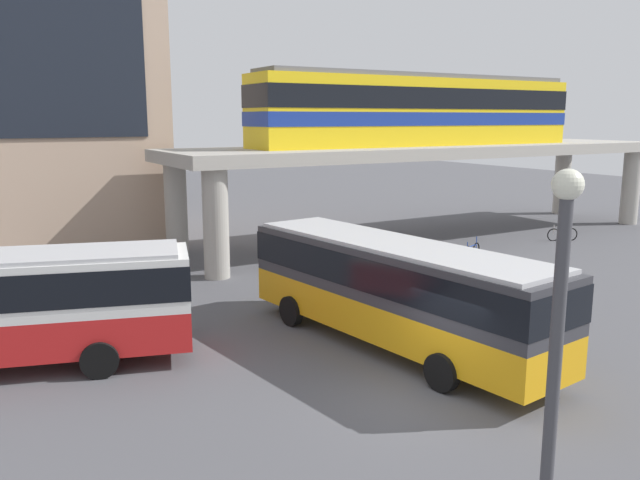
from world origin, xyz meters
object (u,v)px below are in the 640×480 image
Objects in this scene: train at (421,109)px; bicycle_orange at (350,260)px; bicycle_red at (337,276)px; bicycle_blue at (472,251)px; bicycle_silver at (562,234)px; bus_main at (393,283)px; pedestrian_waiting_near_stop at (368,259)px.

bicycle_orange is at bearing -150.50° from train.
bicycle_orange and bicycle_red have the same top height.
bicycle_silver is (7.68, 0.86, 0.00)m from bicycle_blue.
bus_main is 8.65m from pedestrian_waiting_near_stop.
bicycle_red is (-8.35, -0.87, 0.00)m from bicycle_blue.
bicycle_red is at bearing -170.94° from pedestrian_waiting_near_stop.
bus_main is at bearing -131.28° from train.
train is at bearing 38.47° from pedestrian_waiting_near_stop.
train is 10.66m from bicycle_silver.
bicycle_silver is 13.98m from bicycle_orange.
bus_main is at bearing -115.99° from bicycle_orange.
bicycle_red is (-16.03, -1.73, 0.00)m from bicycle_silver.
bicycle_blue is (-0.91, -5.36, -6.91)m from train.
bicycle_orange is at bearing 81.68° from pedestrian_waiting_near_stop.
bicycle_blue is at bearing -99.67° from train.
bicycle_orange is 1.94m from pedestrian_waiting_near_stop.
train is 1.78× the size of bus_main.
bus_main is 20.60m from bicycle_silver.
bus_main is 6.48× the size of bicycle_red.
train reaches higher than bicycle_blue.
bicycle_blue is (10.84, 8.02, -1.63)m from bus_main.
pedestrian_waiting_near_stop is at bearing 9.06° from bicycle_red.
train reaches higher than pedestrian_waiting_near_stop.
bicycle_red is at bearing -146.08° from train.
train is at bearing 48.72° from bus_main.
pedestrian_waiting_near_stop reaches higher than bicycle_orange.
bicycle_blue is at bearing -173.59° from bicycle_silver.
bus_main is 6.70× the size of bicycle_blue.
bus_main is at bearing -109.13° from bicycle_red.
bus_main is 10.48m from bicycle_orange.
train reaches higher than bicycle_orange.
pedestrian_waiting_near_stop reaches higher than bicycle_red.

